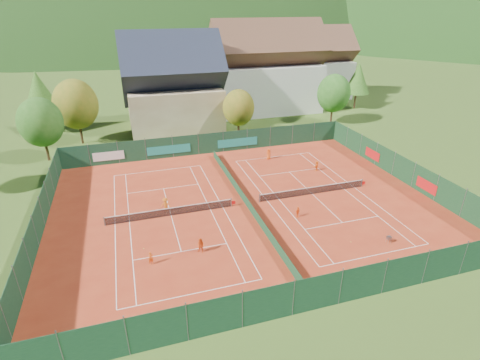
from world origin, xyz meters
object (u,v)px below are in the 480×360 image
chalet (173,89)px  player_right_near (298,212)px  ball_hopper (389,238)px  player_right_far_a (269,154)px  player_left_near (151,258)px  hotel_block_b (312,67)px  player_left_far (166,205)px  player_right_far_b (317,166)px  player_left_mid (201,246)px  hotel_block_a (266,73)px

chalet → player_right_near: 35.35m
ball_hopper → player_right_far_a: size_ratio=0.51×
ball_hopper → player_left_near: player_left_near is taller
hotel_block_b → player_left_far: hotel_block_b is taller
player_left_far → chalet: bearing=-83.4°
player_left_far → ball_hopper: bearing=164.7°
ball_hopper → player_right_far_b: 16.56m
ball_hopper → player_left_mid: (-16.46, 3.64, 0.16)m
player_left_near → player_right_far_a: bearing=33.7°
chalet → ball_hopper: size_ratio=20.25×
player_left_far → player_left_mid: bearing=120.9°
chalet → player_right_near: chalet is taller
player_right_near → player_right_far_a: bearing=49.9°
player_left_near → ball_hopper: bearing=-21.9°
player_left_far → player_left_near: bearing=91.9°
player_left_mid → player_right_near: (10.56, 2.95, -0.12)m
chalet → player_right_far_a: size_ratio=10.32×
hotel_block_a → player_right_far_a: hotel_block_a is taller
player_right_far_a → player_right_far_b: (4.52, -5.46, -0.13)m
player_left_near → player_right_far_b: bearing=17.9°
player_left_near → chalet: bearing=65.6°
hotel_block_a → player_left_mid: 48.95m
player_right_near → hotel_block_a: bearing=43.9°
chalet → player_left_far: 30.02m
hotel_block_a → player_right_far_a: 27.11m
chalet → ball_hopper: 43.15m
player_right_far_a → player_left_mid: bearing=41.2°
player_left_mid → player_left_far: size_ratio=0.92×
hotel_block_b → player_left_near: 65.78m
hotel_block_b → player_left_near: size_ratio=14.46×
player_left_far → player_right_far_a: same height
ball_hopper → player_left_far: size_ratio=0.51×
chalet → hotel_block_a: bearing=17.5°
player_left_near → player_right_near: (14.84, 3.29, -0.00)m
player_left_mid → player_right_far_a: 22.69m
hotel_block_b → player_right_far_b: hotel_block_b is taller
player_right_near → player_right_far_b: (7.35, 9.91, 0.06)m
player_right_far_a → ball_hopper: bearing=85.3°
hotel_block_a → player_right_far_b: size_ratio=16.43×
player_right_far_a → player_right_near: bearing=66.9°
hotel_block_b → player_left_near: (-40.64, -51.37, -6.02)m
hotel_block_b → player_right_far_b: size_ratio=13.14×
player_left_near → player_right_far_a: 25.70m
player_right_near → player_right_far_a: 15.63m
ball_hopper → player_left_mid: size_ratio=0.56×
player_left_far → player_right_far_b: bearing=-149.4°
player_right_near → hotel_block_b: bearing=32.1°
hotel_block_a → player_right_near: size_ratio=18.10×
chalet → player_right_near: size_ratio=13.58×
hotel_block_a → ball_hopper: hotel_block_a is taller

